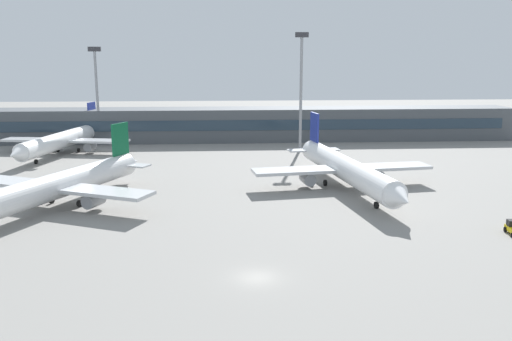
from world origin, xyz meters
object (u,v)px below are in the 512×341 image
(airplane_far, at_px, (63,140))
(floodlight_tower_east, at_px, (301,84))
(airplane_mid, at_px, (345,169))
(floodlight_tower_west, at_px, (97,89))
(airplane_near, at_px, (53,187))

(airplane_far, height_order, floodlight_tower_east, floodlight_tower_east)
(airplane_mid, bearing_deg, floodlight_tower_west, 136.03)
(airplane_near, relative_size, floodlight_tower_east, 1.48)
(floodlight_tower_west, distance_m, floodlight_tower_east, 53.41)
(airplane_near, relative_size, floodlight_tower_west, 1.66)
(airplane_near, relative_size, airplane_mid, 0.91)
(airplane_mid, relative_size, airplane_far, 1.05)
(airplane_mid, relative_size, floodlight_tower_west, 1.83)
(airplane_far, bearing_deg, floodlight_tower_west, 67.29)
(airplane_far, xyz_separation_m, floodlight_tower_west, (5.69, 13.58, 11.41))
(airplane_near, xyz_separation_m, airplane_mid, (47.26, 10.22, 0.12))
(airplane_near, distance_m, floodlight_tower_east, 69.01)
(airplane_near, distance_m, airplane_mid, 48.35)
(airplane_far, relative_size, floodlight_tower_east, 1.55)
(airplane_mid, relative_size, floodlight_tower_east, 1.63)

